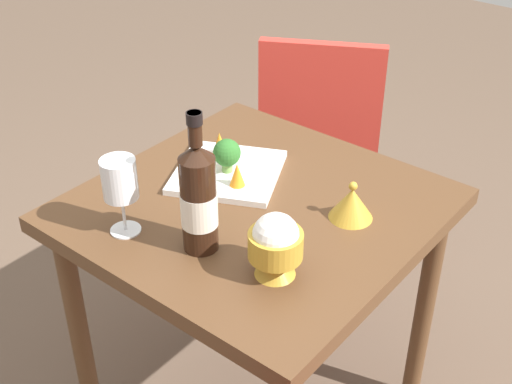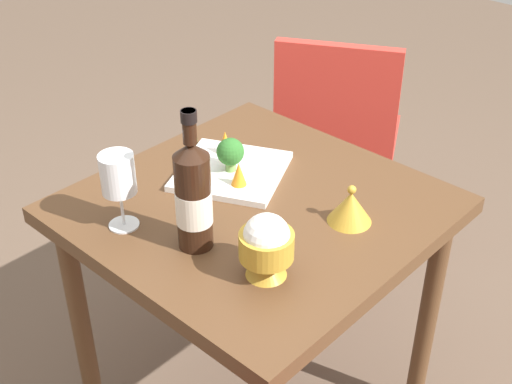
% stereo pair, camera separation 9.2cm
% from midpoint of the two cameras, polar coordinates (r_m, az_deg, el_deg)
% --- Properties ---
extents(dining_table, '(0.76, 0.76, 0.73)m').
position_cam_midpoint_polar(dining_table, '(1.67, -1.59, -3.85)').
color(dining_table, brown).
rests_on(dining_table, ground_plane).
extents(chair_near_window, '(0.54, 0.54, 0.85)m').
position_cam_midpoint_polar(chair_near_window, '(2.38, 4.24, 5.55)').
color(chair_near_window, red).
rests_on(chair_near_window, ground_plane).
extents(wine_bottle, '(0.08, 0.08, 0.32)m').
position_cam_midpoint_polar(wine_bottle, '(1.41, -6.62, -0.53)').
color(wine_bottle, black).
rests_on(wine_bottle, dining_table).
extents(wine_glass, '(0.08, 0.08, 0.18)m').
position_cam_midpoint_polar(wine_glass, '(1.48, -12.92, 0.86)').
color(wine_glass, white).
rests_on(wine_glass, dining_table).
extents(rice_bowl, '(0.11, 0.11, 0.14)m').
position_cam_midpoint_polar(rice_bowl, '(1.36, -0.33, -4.37)').
color(rice_bowl, gold).
rests_on(rice_bowl, dining_table).
extents(rice_bowl_lid, '(0.10, 0.10, 0.09)m').
position_cam_midpoint_polar(rice_bowl_lid, '(1.55, 6.18, -0.95)').
color(rice_bowl_lid, gold).
rests_on(rice_bowl_lid, dining_table).
extents(serving_plate, '(0.33, 0.33, 0.02)m').
position_cam_midpoint_polar(serving_plate, '(1.71, -3.89, 1.62)').
color(serving_plate, white).
rests_on(serving_plate, dining_table).
extents(broccoli_floret, '(0.07, 0.07, 0.09)m').
position_cam_midpoint_polar(broccoli_floret, '(1.68, -3.99, 3.16)').
color(broccoli_floret, '#729E4C').
rests_on(broccoli_floret, serving_plate).
extents(carrot_garnish_left, '(0.04, 0.04, 0.06)m').
position_cam_midpoint_polar(carrot_garnish_left, '(1.63, -3.18, 1.42)').
color(carrot_garnish_left, orange).
rests_on(carrot_garnish_left, serving_plate).
extents(carrot_garnish_right, '(0.04, 0.04, 0.06)m').
position_cam_midpoint_polar(carrot_garnish_right, '(1.76, -4.52, 3.97)').
color(carrot_garnish_right, orange).
rests_on(carrot_garnish_right, serving_plate).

